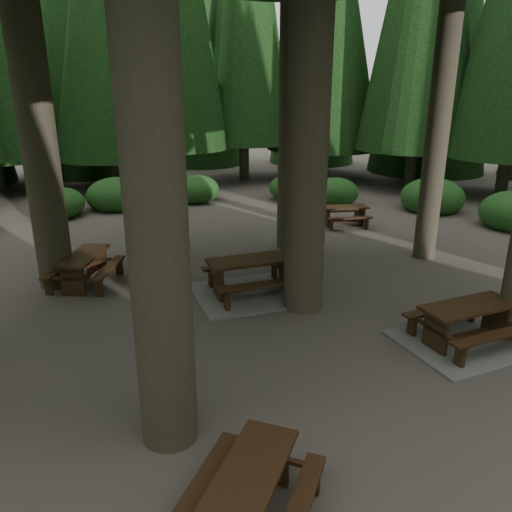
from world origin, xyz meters
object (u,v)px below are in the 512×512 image
object	(u,v)px
picnic_table_a	(466,330)
picnic_table_c	(253,282)
picnic_table_b	(85,265)
picnic_table_e	(249,490)
picnic_table_d	(345,213)

from	to	relation	value
picnic_table_a	picnic_table_c	distance (m)	4.62
picnic_table_a	picnic_table_b	distance (m)	8.58
picnic_table_c	picnic_table_e	distance (m)	6.40
picnic_table_a	picnic_table_b	bearing A→B (deg)	136.56
picnic_table_b	picnic_table_a	bearing A→B (deg)	-105.88
picnic_table_c	picnic_table_e	size ratio (longest dim) A/B	1.25
picnic_table_e	picnic_table_a	bearing A→B (deg)	-24.53
picnic_table_d	picnic_table_c	bearing A→B (deg)	-126.99
picnic_table_b	picnic_table_c	world-z (taller)	picnic_table_c
picnic_table_c	picnic_table_d	size ratio (longest dim) A/B	1.48
picnic_table_b	picnic_table_d	size ratio (longest dim) A/B	1.24
picnic_table_b	picnic_table_d	distance (m)	9.00
picnic_table_d	picnic_table_b	bearing A→B (deg)	-152.64
picnic_table_d	picnic_table_e	bearing A→B (deg)	-113.69
picnic_table_b	picnic_table_e	xyz separation A→B (m)	(1.26, -8.03, -0.03)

